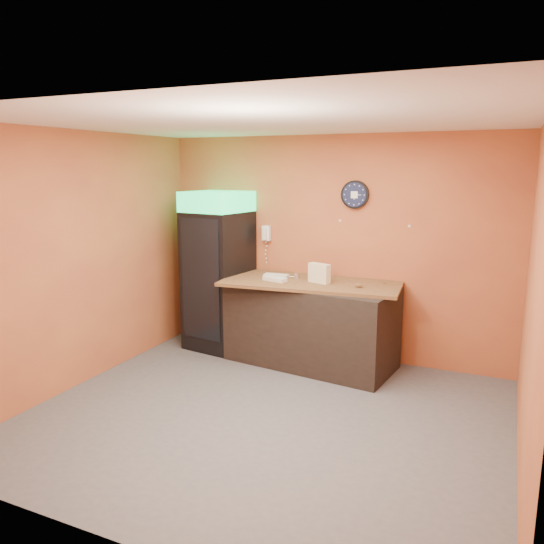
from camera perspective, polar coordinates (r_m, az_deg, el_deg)
The scene contains 15 objects.
floor at distance 5.38m, azimuth -0.74°, elevation -15.31°, with size 4.50×4.50×0.00m, color #47474C.
back_wall at distance 6.75m, azimuth 6.46°, elevation 2.60°, with size 4.50×0.02×2.80m, color #B96734.
left_wall at distance 6.20m, azimuth -19.95°, elevation 1.23°, with size 0.02×4.00×2.80m, color #B96734.
right_wall at distance 4.47m, azimuth 26.33°, elevation -2.93°, with size 0.02×4.00×2.80m, color #B96734.
ceiling at distance 4.83m, azimuth -0.83°, elevation 15.93°, with size 4.50×4.00×0.02m, color white.
beverage_cooler at distance 7.05m, azimuth -5.93°, elevation -0.13°, with size 0.83×0.83×2.10m.
prep_counter at distance 6.57m, azimuth 4.19°, elevation -5.62°, with size 2.01×0.90×1.01m, color black.
wall_clock at distance 6.58m, azimuth 8.91°, elevation 8.22°, with size 0.34×0.06×0.34m.
wall_phone at distance 7.01m, azimuth -0.63°, elevation 4.19°, with size 0.11×0.10×0.20m.
butcher_paper at distance 6.44m, azimuth 4.26°, elevation -1.16°, with size 2.13×0.96×0.04m, color brown.
sub_roll_stack at distance 6.33m, azimuth 5.11°, elevation -0.13°, with size 0.29×0.18×0.23m.
wrapped_sandwich_left at distance 6.50m, azimuth 0.25°, elevation -0.65°, with size 0.27×0.11×0.04m, color silver.
wrapped_sandwich_mid at distance 6.43m, azimuth 0.32°, elevation -0.77°, with size 0.30×0.12×0.04m, color silver.
wrapped_sandwich_right at distance 6.62m, azimuth 0.46°, elevation -0.42°, with size 0.31×0.12×0.04m, color silver.
kitchen_tool at distance 6.58m, azimuth 2.70°, elevation -0.39°, with size 0.07×0.07×0.07m, color silver.
Camera 1 is at (2.05, -4.36, 2.40)m, focal length 35.00 mm.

